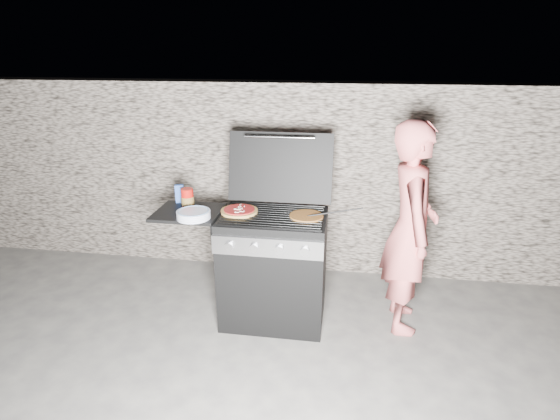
# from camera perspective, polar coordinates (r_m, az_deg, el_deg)

# --- Properties ---
(ground) EXTENTS (50.00, 50.00, 0.00)m
(ground) POSITION_cam_1_polar(r_m,az_deg,el_deg) (3.72, -0.79, -13.80)
(ground) COLOR #434241
(stone_wall) EXTENTS (8.00, 0.35, 1.80)m
(stone_wall) POSITION_cam_1_polar(r_m,az_deg,el_deg) (4.28, 1.44, 4.32)
(stone_wall) COLOR gray
(stone_wall) RESTS_ON ground
(gas_grill) EXTENTS (1.34, 0.79, 0.91)m
(gas_grill) POSITION_cam_1_polar(r_m,az_deg,el_deg) (3.52, -4.87, -7.29)
(gas_grill) COLOR black
(gas_grill) RESTS_ON ground
(pizza_topped) EXTENTS (0.31, 0.31, 0.03)m
(pizza_topped) POSITION_cam_1_polar(r_m,az_deg,el_deg) (3.34, -5.34, -0.05)
(pizza_topped) COLOR tan
(pizza_topped) RESTS_ON gas_grill
(pizza_plain) EXTENTS (0.25, 0.25, 0.01)m
(pizza_plain) POSITION_cam_1_polar(r_m,az_deg,el_deg) (3.25, 3.47, -0.78)
(pizza_plain) COLOR #CC7F34
(pizza_plain) RESTS_ON gas_grill
(sauce_jar) EXTENTS (0.12, 0.12, 0.15)m
(sauce_jar) POSITION_cam_1_polar(r_m,az_deg,el_deg) (3.52, -11.99, 1.58)
(sauce_jar) COLOR #A9110B
(sauce_jar) RESTS_ON gas_grill
(blue_carton) EXTENTS (0.08, 0.06, 0.15)m
(blue_carton) POSITION_cam_1_polar(r_m,az_deg,el_deg) (3.64, -12.97, 2.10)
(blue_carton) COLOR #264690
(blue_carton) RESTS_ON gas_grill
(plate_stack) EXTENTS (0.32, 0.32, 0.06)m
(plate_stack) POSITION_cam_1_polar(r_m,az_deg,el_deg) (3.29, -11.23, -0.58)
(plate_stack) COLOR silver
(plate_stack) RESTS_ON gas_grill
(person) EXTENTS (0.40, 0.60, 1.63)m
(person) POSITION_cam_1_polar(r_m,az_deg,el_deg) (3.42, 16.64, -2.37)
(person) COLOR #DA6362
(person) RESTS_ON ground
(tongs) EXTENTS (0.41, 0.05, 0.08)m
(tongs) POSITION_cam_1_polar(r_m,az_deg,el_deg) (3.23, 7.16, -0.34)
(tongs) COLOR black
(tongs) RESTS_ON gas_grill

